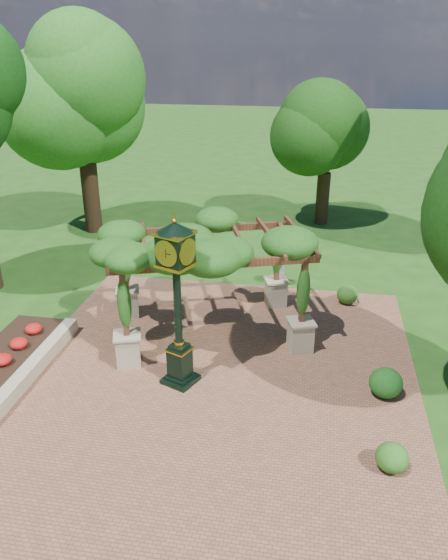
# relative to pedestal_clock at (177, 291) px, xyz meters

# --- Properties ---
(ground) EXTENTS (120.00, 120.00, 0.00)m
(ground) POSITION_rel_pedestal_clock_xyz_m (0.84, -0.98, -2.54)
(ground) COLOR #1E4714
(ground) RESTS_ON ground
(brick_plaza) EXTENTS (10.00, 12.00, 0.04)m
(brick_plaza) POSITION_rel_pedestal_clock_xyz_m (0.84, 0.02, -2.52)
(brick_plaza) COLOR brown
(brick_plaza) RESTS_ON ground
(border_wall) EXTENTS (0.35, 5.00, 0.40)m
(border_wall) POSITION_rel_pedestal_clock_xyz_m (-3.76, -0.48, -2.34)
(border_wall) COLOR #C6B793
(border_wall) RESTS_ON ground
(pedestal_clock) EXTENTS (1.09, 1.09, 4.24)m
(pedestal_clock) POSITION_rel_pedestal_clock_xyz_m (0.00, 0.00, 0.00)
(pedestal_clock) COLOR black
(pedestal_clock) RESTS_ON brick_plaza
(pergola) EXTENTS (6.16, 4.90, 3.38)m
(pergola) POSITION_rel_pedestal_clock_xyz_m (0.21, 2.61, 0.24)
(pergola) COLOR tan
(pergola) RESTS_ON brick_plaza
(sundial) EXTENTS (0.61, 0.61, 0.97)m
(sundial) POSITION_rel_pedestal_clock_xyz_m (1.96, 6.23, -2.11)
(sundial) COLOR #9A9A92
(sundial) RESTS_ON ground
(shrub_front) EXTENTS (0.86, 0.86, 0.59)m
(shrub_front) POSITION_rel_pedestal_clock_xyz_m (4.85, -2.22, -2.20)
(shrub_front) COLOR #2A611B
(shrub_front) RESTS_ON brick_plaza
(shrub_mid) EXTENTS (1.00, 1.00, 0.71)m
(shrub_mid) POSITION_rel_pedestal_clock_xyz_m (4.95, 0.28, -2.14)
(shrub_mid) COLOR #1A5417
(shrub_mid) RESTS_ON brick_plaza
(shrub_back) EXTENTS (0.80, 0.80, 0.60)m
(shrub_back) POSITION_rel_pedestal_clock_xyz_m (4.21, 5.17, -2.20)
(shrub_back) COLOR #295619
(shrub_back) RESTS_ON brick_plaza
(tree_west_far) EXTENTS (4.58, 4.58, 8.67)m
(tree_west_far) POSITION_rel_pedestal_clock_xyz_m (-6.63, 10.69, 3.41)
(tree_west_far) COLOR #311E13
(tree_west_far) RESTS_ON ground
(tree_north) EXTENTS (3.38, 3.38, 6.03)m
(tree_north) POSITION_rel_pedestal_clock_xyz_m (3.28, 13.51, 1.59)
(tree_north) COLOR #352215
(tree_north) RESTS_ON ground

